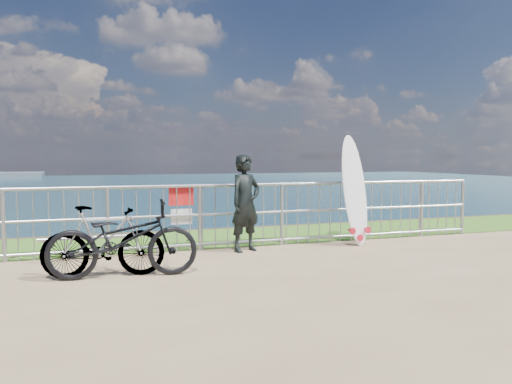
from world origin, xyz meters
name	(u,v)px	position (x,y,z in m)	size (l,w,h in m)	color
grass_strip	(213,238)	(0.00, 2.70, 0.01)	(120.00, 120.00, 0.00)	#386E1E
railing	(229,215)	(0.01, 1.60, 0.58)	(10.06, 0.10, 1.13)	#979AA0
surfer	(246,203)	(0.21, 1.25, 0.81)	(0.59, 0.39, 1.62)	black
surfboard	(355,194)	(2.27, 1.22, 0.92)	(0.61, 0.56, 2.00)	white
bicycle_near	(123,239)	(-1.88, 0.04, 0.51)	(0.68, 1.94, 1.02)	black
bicycle_far	(103,241)	(-2.12, 0.14, 0.48)	(0.45, 1.59, 0.95)	black
bike_rack	(103,240)	(-2.09, 1.27, 0.32)	(1.86, 0.05, 0.39)	#979AA0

